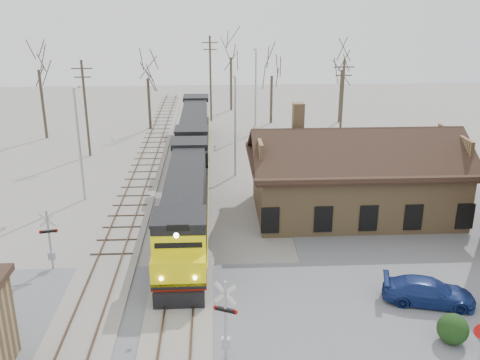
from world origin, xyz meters
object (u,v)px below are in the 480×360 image
object	(u,v)px
parked_car	(429,292)
locomotive_trailing	(194,132)
locomotive_lead	(186,204)
depot	(354,182)

from	to	relation	value
parked_car	locomotive_trailing	bearing A→B (deg)	39.63
parked_car	locomotive_lead	bearing A→B (deg)	70.36
locomotive_lead	locomotive_trailing	distance (m)	19.30
depot	parked_car	size ratio (longest dim) A/B	3.26
locomotive_trailing	parked_car	xyz separation A→B (m)	(12.91, -28.24, -1.54)
depot	locomotive_trailing	bearing A→B (deg)	126.75
locomotive_lead	locomotive_trailing	size ratio (longest dim) A/B	1.00
depot	locomotive_trailing	distance (m)	20.04
locomotive_lead	locomotive_trailing	world-z (taller)	locomotive_lead
depot	locomotive_lead	bearing A→B (deg)	-164.85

